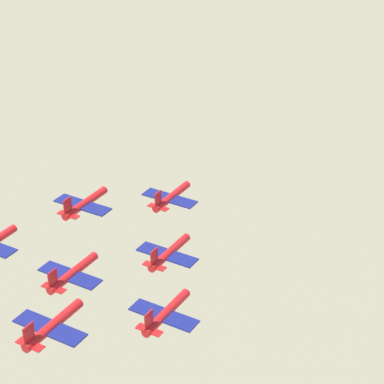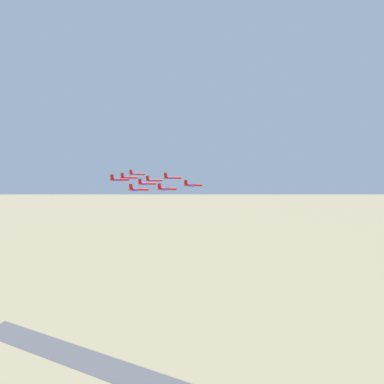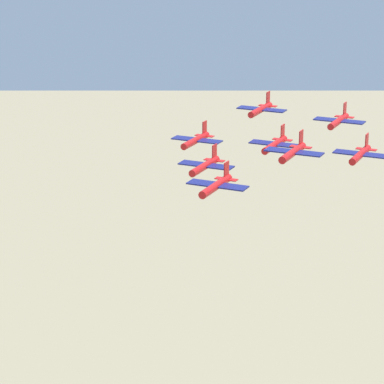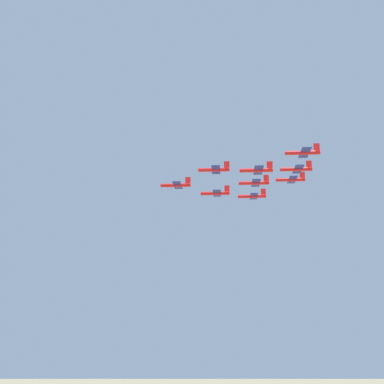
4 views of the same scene
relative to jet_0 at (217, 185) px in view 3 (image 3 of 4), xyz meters
name	(u,v)px [view 3 (image 3 of 4)]	position (x,y,z in m)	size (l,w,h in m)	color
jet_0	(217,185)	(0.00, 0.00, 0.00)	(10.59, 10.38, 3.74)	red
jet_1	(293,152)	(16.74, 0.43, 3.22)	(10.59, 10.38, 3.74)	red
jet_2	(206,165)	(7.76, 14.83, -1.24)	(10.59, 10.38, 3.74)	red
jet_3	(361,154)	(33.47, 0.85, 0.27)	(10.59, 10.38, 3.74)	red
jet_4	(275,144)	(24.49, 15.26, 0.37)	(10.59, 10.38, 3.74)	red
jet_5	(196,140)	(15.52, 29.67, -0.59)	(10.59, 10.38, 3.74)	red
jet_7	(339,121)	(41.23, 15.69, 2.85)	(10.59, 10.38, 3.74)	red
jet_8	(261,109)	(32.25, 30.10, 3.69)	(10.59, 10.38, 3.74)	red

